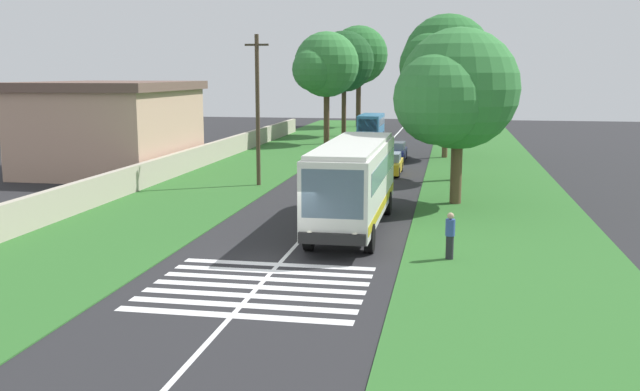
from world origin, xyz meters
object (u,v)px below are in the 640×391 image
(roadside_tree_left_1, at_px, (325,66))
(roadside_building, at_px, (111,127))
(coach_bus, at_px, (354,180))
(roadside_tree_left_0, at_px, (342,63))
(roadside_tree_left_2, at_px, (358,56))
(roadside_tree_right_0, at_px, (454,92))
(roadside_tree_right_1, at_px, (456,80))
(pedestrian, at_px, (450,235))
(roadside_tree_right_2, at_px, (444,62))
(trailing_car_0, at_px, (388,164))
(trailing_minibus_0, at_px, (371,125))
(trailing_car_1, at_px, (394,152))
(trailing_car_2, at_px, (363,141))
(utility_pole, at_px, (258,108))

(roadside_tree_left_1, height_order, roadside_building, roadside_tree_left_1)
(coach_bus, relative_size, roadside_tree_left_0, 1.03)
(roadside_tree_left_2, bearing_deg, roadside_tree_right_0, -167.35)
(roadside_tree_right_1, bearing_deg, pedestrian, 179.63)
(roadside_tree_right_2, bearing_deg, roadside_tree_left_0, 31.33)
(trailing_car_0, xyz_separation_m, roadside_tree_left_0, (27.37, 7.27, 6.88))
(trailing_minibus_0, distance_m, roadside_tree_left_0, 7.96)
(trailing_car_1, relative_size, roadside_tree_left_2, 0.35)
(roadside_building, height_order, pedestrian, roadside_building)
(roadside_tree_right_2, bearing_deg, roadside_tree_right_0, -177.82)
(roadside_tree_left_1, height_order, roadside_tree_right_1, roadside_tree_left_1)
(trailing_minibus_0, bearing_deg, trailing_car_2, -178.63)
(roadside_tree_right_2, bearing_deg, roadside_tree_left_2, 19.16)
(roadside_tree_left_0, height_order, roadside_tree_right_1, roadside_tree_left_0)
(roadside_tree_left_2, bearing_deg, roadside_tree_left_0, -179.65)
(trailing_car_0, distance_m, roadside_tree_left_1, 21.23)
(roadside_tree_left_2, bearing_deg, roadside_tree_left_1, 179.46)
(roadside_tree_left_2, xyz_separation_m, utility_pole, (-46.95, -0.26, -3.96))
(coach_bus, bearing_deg, trailing_minibus_0, 5.34)
(roadside_tree_right_1, bearing_deg, trailing_car_0, 64.41)
(utility_pole, bearing_deg, pedestrian, -143.73)
(trailing_minibus_0, height_order, roadside_tree_left_0, roadside_tree_left_0)
(coach_bus, height_order, utility_pole, utility_pole)
(trailing_car_0, relative_size, trailing_car_2, 1.00)
(utility_pole, bearing_deg, trailing_car_1, -27.01)
(trailing_car_2, height_order, roadside_tree_left_2, roadside_tree_left_2)
(trailing_car_2, distance_m, trailing_minibus_0, 8.04)
(trailing_car_1, relative_size, roadside_tree_right_2, 0.39)
(utility_pole, distance_m, roadside_building, 12.13)
(trailing_minibus_0, height_order, roadside_tree_right_2, roadside_tree_right_2)
(roadside_tree_left_1, bearing_deg, roadside_building, 152.53)
(trailing_car_1, bearing_deg, roadside_tree_right_1, -154.66)
(roadside_building, bearing_deg, coach_bus, -129.13)
(trailing_car_2, bearing_deg, pedestrian, -168.29)
(trailing_car_0, xyz_separation_m, pedestrian, (-21.50, -4.12, 0.24))
(roadside_tree_left_0, bearing_deg, roadside_tree_right_0, -163.22)
(roadside_tree_left_0, bearing_deg, coach_bus, -170.66)
(trailing_minibus_0, xyz_separation_m, pedestrian, (-45.00, -7.86, -0.64))
(coach_bus, xyz_separation_m, utility_pole, (10.84, 7.13, 2.41))
(trailing_car_2, distance_m, roadside_tree_left_2, 26.68)
(coach_bus, relative_size, trailing_car_0, 2.60)
(roadside_tree_left_0, xyz_separation_m, roadside_tree_right_1, (-29.40, -11.51, -1.38))
(trailing_car_1, relative_size, utility_pole, 0.49)
(roadside_tree_right_1, height_order, roadside_building, roadside_tree_right_1)
(roadside_tree_left_1, distance_m, roadside_tree_right_2, 14.02)
(coach_bus, xyz_separation_m, roadside_building, (14.99, 18.43, 0.89))
(coach_bus, distance_m, roadside_tree_left_0, 45.36)
(roadside_tree_right_1, distance_m, pedestrian, 20.17)
(trailing_car_0, distance_m, trailing_car_1, 7.32)
(pedestrian, bearing_deg, roadside_building, 49.20)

